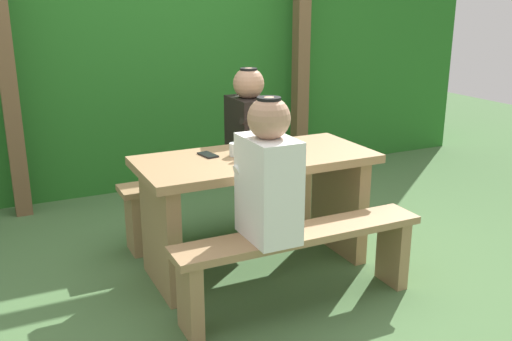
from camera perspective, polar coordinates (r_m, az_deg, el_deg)
name	(u,v)px	position (r m, az deg, el deg)	size (l,w,h in m)	color
ground_plane	(256,266)	(3.64, 0.00, -9.45)	(12.00, 12.00, 0.00)	#4A6F3F
hedge_backdrop	(148,54)	(5.41, -10.71, 11.29)	(6.40, 0.95, 2.22)	#256921
pergola_post_left	(6,69)	(4.57, -23.51, 9.21)	(0.12, 0.12, 2.23)	brown
pergola_post_right	(301,55)	(5.27, 4.48, 11.39)	(0.12, 0.12, 2.23)	brown
picnic_table	(256,192)	(3.45, 0.00, -2.15)	(1.40, 0.64, 0.72)	#9E7A51
bench_near	(300,253)	(3.07, 4.42, -8.13)	(1.40, 0.24, 0.44)	#9E7A51
bench_far	(222,193)	(3.97, -3.39, -2.20)	(1.40, 0.24, 0.44)	#9E7A51
person_white_shirt	(268,175)	(2.82, 1.22, -0.42)	(0.25, 0.35, 0.72)	white
person_black_coat	(249,125)	(3.92, -0.71, 4.54)	(0.25, 0.35, 0.72)	black
drinking_glass	(236,149)	(3.37, -2.03, 2.10)	(0.08, 0.08, 0.08)	silver
bottle_left	(254,136)	(3.44, -0.16, 3.49)	(0.06, 0.06, 0.25)	silver
cell_phone	(208,155)	(3.39, -4.79, 1.56)	(0.07, 0.14, 0.01)	black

